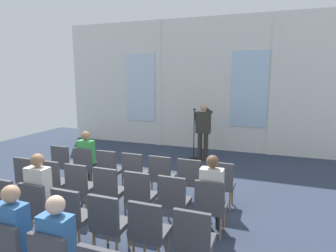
{
  "coord_description": "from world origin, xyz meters",
  "views": [
    {
      "loc": [
        2.67,
        -4.13,
        2.52
      ],
      "look_at": [
        0.23,
        2.52,
        1.28
      ],
      "focal_mm": 30.6,
      "sensor_mm": 36.0,
      "label": 1
    }
  ],
  "objects": [
    {
      "name": "chair_r2_c3",
      "position": [
        0.0,
        -0.95,
        0.53
      ],
      "size": [
        0.46,
        0.44,
        0.94
      ],
      "color": "olive",
      "rests_on": "ground"
    },
    {
      "name": "chair_r1_c2",
      "position": [
        -0.61,
        0.07,
        0.53
      ],
      "size": [
        0.46,
        0.44,
        0.94
      ],
      "color": "olive",
      "rests_on": "ground"
    },
    {
      "name": "chair_r2_c4",
      "position": [
        0.61,
        -0.95,
        0.53
      ],
      "size": [
        0.46,
        0.44,
        0.94
      ],
      "color": "olive",
      "rests_on": "ground"
    },
    {
      "name": "chair_r2_c6",
      "position": [
        1.84,
        -0.95,
        0.53
      ],
      "size": [
        0.46,
        0.44,
        0.94
      ],
      "color": "olive",
      "rests_on": "ground"
    },
    {
      "name": "chair_r1_c5",
      "position": [
        1.23,
        0.07,
        0.53
      ],
      "size": [
        0.46,
        0.44,
        0.94
      ],
      "color": "olive",
      "rests_on": "ground"
    },
    {
      "name": "rear_partition",
      "position": [
        0.02,
        5.52,
        2.21
      ],
      "size": [
        9.67,
        0.14,
        4.44
      ],
      "color": "silver",
      "rests_on": "ground"
    },
    {
      "name": "chair_r1_c1",
      "position": [
        -1.23,
        0.07,
        0.53
      ],
      "size": [
        0.46,
        0.44,
        0.94
      ],
      "color": "olive",
      "rests_on": "ground"
    },
    {
      "name": "audience_r2_c2",
      "position": [
        -0.61,
        -0.87,
        0.76
      ],
      "size": [
        0.36,
        0.39,
        1.37
      ],
      "color": "#2D2D33",
      "rests_on": "ground"
    },
    {
      "name": "chair_r0_c1",
      "position": [
        -1.23,
        1.09,
        0.53
      ],
      "size": [
        0.46,
        0.44,
        0.94
      ],
      "color": "olive",
      "rests_on": "ground"
    },
    {
      "name": "chair_r2_c1",
      "position": [
        -1.23,
        -0.95,
        0.53
      ],
      "size": [
        0.46,
        0.44,
        0.94
      ],
      "color": "olive",
      "rests_on": "ground"
    },
    {
      "name": "audience_r3_c4",
      "position": [
        0.61,
        -1.89,
        0.72
      ],
      "size": [
        0.36,
        0.39,
        1.3
      ],
      "color": "#2D2D33",
      "rests_on": "ground"
    },
    {
      "name": "chair_r0_c6",
      "position": [
        1.84,
        1.09,
        0.53
      ],
      "size": [
        0.46,
        0.44,
        0.94
      ],
      "color": "olive",
      "rests_on": "ground"
    },
    {
      "name": "chair_r0_c0",
      "position": [
        -1.84,
        1.09,
        0.53
      ],
      "size": [
        0.46,
        0.44,
        0.94
      ],
      "color": "olive",
      "rests_on": "ground"
    },
    {
      "name": "chair_r0_c5",
      "position": [
        1.23,
        1.09,
        0.53
      ],
      "size": [
        0.46,
        0.44,
        0.94
      ],
      "color": "olive",
      "rests_on": "ground"
    },
    {
      "name": "audience_r1_c6",
      "position": [
        1.84,
        0.15,
        0.73
      ],
      "size": [
        0.36,
        0.39,
        1.31
      ],
      "color": "#2D2D33",
      "rests_on": "ground"
    },
    {
      "name": "chair_r1_c6",
      "position": [
        1.84,
        0.07,
        0.53
      ],
      "size": [
        0.46,
        0.44,
        0.94
      ],
      "color": "olive",
      "rests_on": "ground"
    },
    {
      "name": "chair_r1_c3",
      "position": [
        0.0,
        0.07,
        0.53
      ],
      "size": [
        0.46,
        0.44,
        0.94
      ],
      "color": "olive",
      "rests_on": "ground"
    },
    {
      "name": "chair_r2_c2",
      "position": [
        -0.61,
        -0.95,
        0.53
      ],
      "size": [
        0.46,
        0.44,
        0.94
      ],
      "color": "olive",
      "rests_on": "ground"
    },
    {
      "name": "chair_r0_c3",
      "position": [
        0.0,
        1.09,
        0.53
      ],
      "size": [
        0.46,
        0.44,
        0.94
      ],
      "color": "olive",
      "rests_on": "ground"
    },
    {
      "name": "chair_r2_c5",
      "position": [
        1.23,
        -0.95,
        0.53
      ],
      "size": [
        0.46,
        0.44,
        0.94
      ],
      "color": "olive",
      "rests_on": "ground"
    },
    {
      "name": "chair_r1_c4",
      "position": [
        0.61,
        0.07,
        0.53
      ],
      "size": [
        0.46,
        0.44,
        0.94
      ],
      "color": "olive",
      "rests_on": "ground"
    },
    {
      "name": "mic_stand",
      "position": [
        0.46,
        4.21,
        0.34
      ],
      "size": [
        0.28,
        0.28,
        1.55
      ],
      "color": "black",
      "rests_on": "ground"
    },
    {
      "name": "speaker",
      "position": [
        0.76,
        4.12,
        0.99
      ],
      "size": [
        0.51,
        0.69,
        1.71
      ],
      "color": "#332D28",
      "rests_on": "ground"
    },
    {
      "name": "chair_r1_c0",
      "position": [
        -1.84,
        0.07,
        0.53
      ],
      "size": [
        0.46,
        0.44,
        0.94
      ],
      "color": "olive",
      "rests_on": "ground"
    },
    {
      "name": "chair_r0_c2",
      "position": [
        -0.61,
        1.09,
        0.53
      ],
      "size": [
        0.46,
        0.44,
        0.94
      ],
      "color": "olive",
      "rests_on": "ground"
    },
    {
      "name": "audience_r0_c1",
      "position": [
        -1.23,
        1.17,
        0.72
      ],
      "size": [
        0.36,
        0.39,
        1.3
      ],
      "color": "#2D2D33",
      "rests_on": "ground"
    },
    {
      "name": "ground_plane",
      "position": [
        0.0,
        0.0,
        0.0
      ],
      "size": [
        14.37,
        14.37,
        0.0
      ],
      "primitive_type": "plane",
      "color": "#2D384C"
    },
    {
      "name": "chair_r0_c4",
      "position": [
        0.61,
        1.09,
        0.53
      ],
      "size": [
        0.46,
        0.44,
        0.94
      ],
      "color": "olive",
      "rests_on": "ground"
    },
    {
      "name": "audience_r3_c3",
      "position": [
        0.0,
        -1.89,
        0.74
      ],
      "size": [
        0.36,
        0.39,
        1.33
      ],
      "color": "#2D2D33",
      "rests_on": "ground"
    }
  ]
}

